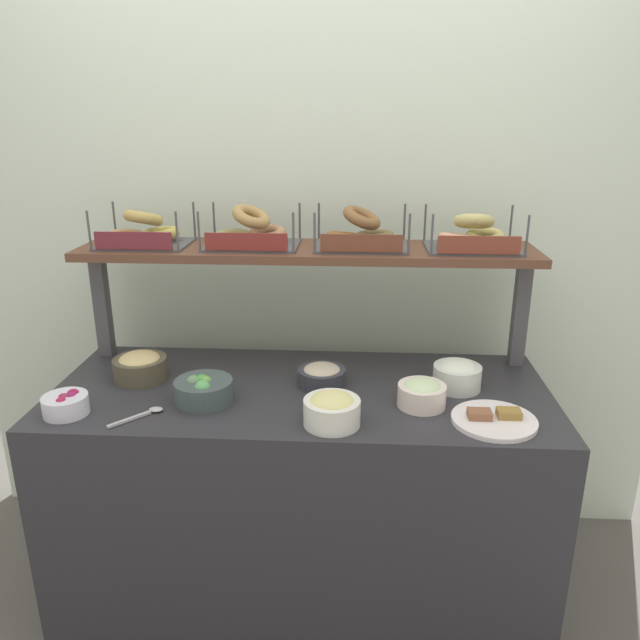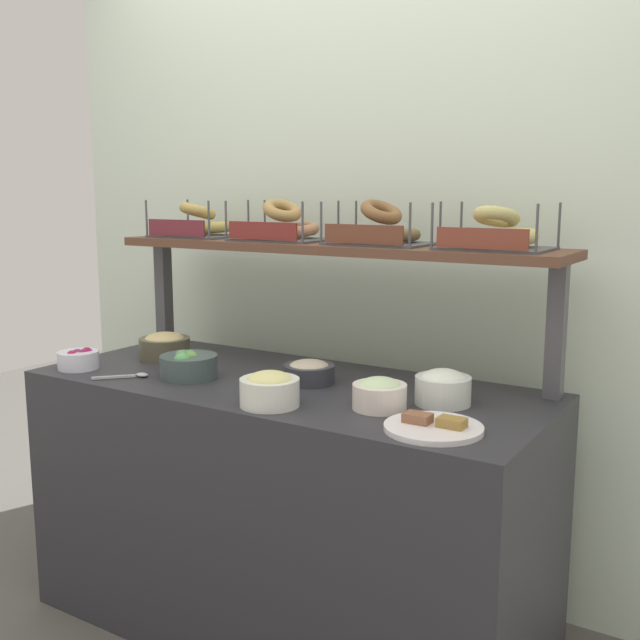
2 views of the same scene
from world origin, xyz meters
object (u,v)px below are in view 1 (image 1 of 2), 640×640
Objects in this scene: bowl_beet_salad at (66,404)px; bagel_basket_sesame at (144,233)px; bagel_basket_everything at (251,233)px; bagel_basket_plain at (472,236)px; bowl_egg_salad at (332,409)px; bowl_cream_cheese at (457,374)px; bowl_veggie_mix at (203,390)px; serving_plate_white at (494,419)px; serving_spoon_near_plate at (144,414)px; bowl_scallion_spread at (422,393)px; bowl_hummus at (140,366)px; bowl_tuna_salad at (322,375)px; bagel_basket_cinnamon_raisin at (361,235)px.

bowl_beet_salad is 0.67m from bagel_basket_sesame.
bagel_basket_everything is 0.78m from bagel_basket_plain.
bowl_egg_salad is 0.51× the size of bagel_basket_everything.
bowl_cream_cheese is 0.49m from bagel_basket_plain.
serving_plate_white is at bearing -5.42° from bowl_veggie_mix.
bowl_beet_salad is at bearing -179.88° from serving_spoon_near_plate.
bowl_scallion_spread is 0.48× the size of bagel_basket_sesame.
bowl_beet_salad is at bearing -159.19° from bagel_basket_plain.
bagel_basket_plain reaches higher than bowl_hummus.
bowl_hummus reaches higher than bowl_tuna_salad.
bagel_basket_everything and bagel_basket_cinnamon_raisin have the same top height.
bagel_basket_sesame is at bearing 158.52° from serving_plate_white.
bowl_cream_cheese is 1.16× the size of bowl_beet_salad.
bowl_scallion_spread is 0.47× the size of bagel_basket_cinnamon_raisin.
bowl_egg_salad is 0.82m from bowl_beet_salad.
bowl_cream_cheese is at bearing -17.83° from bagel_basket_everything.
bagel_basket_cinnamon_raisin is at bearing 81.36° from bowl_egg_salad.
bowl_hummus is at bearing -163.72° from bagel_basket_cinnamon_raisin.
bowl_veggie_mix is (-0.83, -0.15, -0.01)m from bowl_cream_cheese.
bagel_basket_sesame reaches higher than bowl_egg_salad.
bowl_cream_cheese reaches higher than bowl_hummus.
bagel_basket_sesame is 0.95× the size of bagel_basket_everything.
bagel_basket_plain reaches higher than bowl_scallion_spread.
bagel_basket_cinnamon_raisin is (-0.41, 0.47, 0.47)m from serving_plate_white.
bagel_basket_cinnamon_raisin is at bearing 130.86° from serving_plate_white.
serving_plate_white is 1.86× the size of serving_spoon_near_plate.
bagel_basket_plain is at bearing 76.18° from bowl_cream_cheese.
bowl_scallion_spread is at bearing 154.42° from serving_plate_white.
bowl_egg_salad is at bearing -35.84° from bagel_basket_sesame.
bagel_basket_sesame is (-0.02, 0.22, 0.43)m from bowl_hummus.
bagel_basket_everything reaches higher than bagel_basket_sesame.
bagel_basket_plain is (0.78, -0.00, -0.00)m from bagel_basket_everything.
bagel_basket_sesame is (-0.28, 0.38, 0.43)m from bowl_veggie_mix.
bowl_egg_salad reaches higher than bowl_tuna_salad.
bowl_veggie_mix is 0.64m from bagel_basket_sesame.
bowl_cream_cheese is (0.13, 0.14, 0.01)m from bowl_scallion_spread.
bowl_egg_salad is at bearing -145.82° from bowl_cream_cheese.
serving_spoon_near_plate is 0.42× the size of bagel_basket_cinnamon_raisin.
bagel_basket_everything is (-0.72, 0.23, 0.43)m from bowl_cream_cheese.
bowl_cream_cheese is at bearing -0.63° from bowl_hummus.
bowl_veggie_mix is (-0.42, 0.13, -0.01)m from bowl_egg_salad.
bowl_tuna_salad is at bearing -19.34° from bagel_basket_sesame.
bowl_cream_cheese is 0.48× the size of bagel_basket_everything.
bowl_tuna_salad is 0.87× the size of bowl_veggie_mix.
bowl_veggie_mix is 0.59× the size of bagel_basket_sesame.
bagel_basket_sesame is 0.99× the size of bagel_basket_plain.
bowl_egg_salad reaches higher than bowl_scallion_spread.
bowl_tuna_salad is 0.51m from bagel_basket_cinnamon_raisin.
bagel_basket_sesame reaches higher than serving_spoon_near_plate.
bagel_basket_cinnamon_raisin reaches higher than bowl_veggie_mix.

